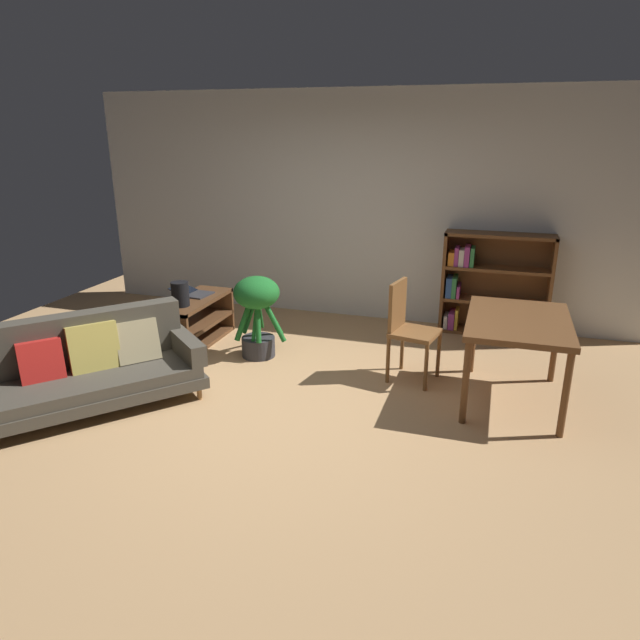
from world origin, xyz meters
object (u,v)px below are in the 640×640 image
at_px(potted_floor_plant, 257,307).
at_px(desk_speaker, 180,294).
at_px(bookshelf, 489,283).
at_px(fabric_couch, 73,369).
at_px(media_console, 195,321).
at_px(dining_chair_near, 408,326).
at_px(open_laptop, 193,293).
at_px(dining_table, 518,328).

bearing_deg(potted_floor_plant, desk_speaker, -172.07).
bearing_deg(bookshelf, fabric_couch, -137.07).
relative_size(media_console, bookshelf, 0.89).
height_order(media_console, dining_chair_near, dining_chair_near).
bearing_deg(fabric_couch, open_laptop, 86.40).
bearing_deg(desk_speaker, open_laptop, 102.31).
bearing_deg(bookshelf, media_console, -156.30).
bearing_deg(desk_speaker, dining_chair_near, 0.60).
relative_size(open_laptop, potted_floor_plant, 0.53).
xyz_separation_m(desk_speaker, bookshelf, (3.03, 1.60, -0.05)).
xyz_separation_m(fabric_couch, dining_table, (3.51, 1.24, 0.32)).
relative_size(media_console, open_laptop, 2.37).
bearing_deg(open_laptop, fabric_couch, -93.60).
height_order(open_laptop, bookshelf, bookshelf).
xyz_separation_m(media_console, open_laptop, (-0.08, 0.15, 0.28)).
distance_m(potted_floor_plant, dining_table, 2.52).
xyz_separation_m(desk_speaker, dining_table, (3.31, -0.17, 0.04)).
xyz_separation_m(open_laptop, potted_floor_plant, (0.90, -0.30, 0.01)).
relative_size(potted_floor_plant, bookshelf, 0.72).
xyz_separation_m(potted_floor_plant, bookshelf, (2.22, 1.49, 0.05)).
distance_m(desk_speaker, bookshelf, 3.43).
relative_size(open_laptop, bookshelf, 0.38).
relative_size(potted_floor_plant, dining_table, 0.73).
bearing_deg(media_console, potted_floor_plant, -10.73).
xyz_separation_m(open_laptop, desk_speaker, (0.09, -0.41, 0.11)).
distance_m(fabric_couch, bookshelf, 4.42).
bearing_deg(desk_speaker, media_console, 91.39).
distance_m(desk_speaker, potted_floor_plant, 0.82).
bearing_deg(dining_table, media_console, 172.49).
bearing_deg(dining_table, bookshelf, 98.95).
height_order(fabric_couch, dining_chair_near, dining_chair_near).
height_order(dining_chair_near, bookshelf, bookshelf).
bearing_deg(media_console, dining_chair_near, -5.85).
bearing_deg(dining_chair_near, potted_floor_plant, 176.75).
distance_m(fabric_couch, dining_table, 3.74).
bearing_deg(desk_speaker, bookshelf, 27.84).
height_order(desk_speaker, dining_table, desk_speaker).
distance_m(dining_table, dining_chair_near, 0.98).
bearing_deg(dining_chair_near, desk_speaker, -179.40).
xyz_separation_m(dining_chair_near, bookshelf, (0.67, 1.58, 0.06)).
bearing_deg(fabric_couch, bookshelf, 42.93).
height_order(potted_floor_plant, dining_chair_near, dining_chair_near).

